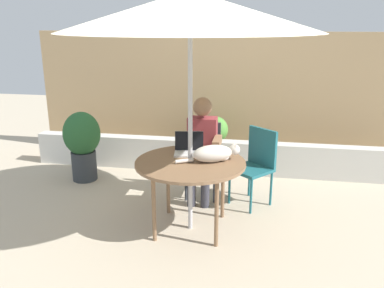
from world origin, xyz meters
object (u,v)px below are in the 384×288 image
at_px(patio_table, 190,167).
at_px(chair_occupied, 203,153).
at_px(potted_plant_near_fence, 82,141).
at_px(potted_plant_by_chair, 214,137).
at_px(laptop, 189,147).
at_px(person_seated, 201,144).
at_px(cat, 215,153).
at_px(patio_umbrella, 190,12).
at_px(chair_empty, 256,161).

xyz_separation_m(patio_table, chair_occupied, (0.00, 0.91, -0.16)).
relative_size(potted_plant_near_fence, potted_plant_by_chair, 1.27).
distance_m(laptop, potted_plant_near_fence, 1.80).
height_order(person_seated, cat, person_seated).
bearing_deg(patio_umbrella, person_seated, 90.00).
height_order(patio_umbrella, laptop, patio_umbrella).
bearing_deg(person_seated, laptop, -97.28).
xyz_separation_m(patio_umbrella, cat, (0.24, 0.04, -1.33)).
bearing_deg(potted_plant_by_chair, chair_occupied, -90.56).
distance_m(chair_empty, cat, 0.86).
bearing_deg(laptop, chair_occupied, 84.50).
bearing_deg(cat, potted_plant_near_fence, 151.06).
distance_m(chair_empty, potted_plant_by_chair, 1.41).
bearing_deg(potted_plant_by_chair, laptop, -92.39).
bearing_deg(patio_table, chair_occupied, 90.00).
xyz_separation_m(patio_table, person_seated, (0.00, 0.75, 0.01)).
bearing_deg(patio_umbrella, laptop, 102.80).
height_order(patio_umbrella, potted_plant_by_chair, patio_umbrella).
relative_size(patio_table, potted_plant_by_chair, 1.50).
distance_m(patio_umbrella, chair_empty, 1.90).
relative_size(chair_occupied, chair_empty, 1.00).
distance_m(chair_occupied, person_seated, 0.23).
relative_size(chair_empty, potted_plant_by_chair, 1.21).
relative_size(patio_umbrella, potted_plant_by_chair, 3.26).
relative_size(chair_occupied, potted_plant_by_chair, 1.21).
height_order(patio_table, laptop, laptop).
bearing_deg(cat, patio_umbrella, -170.31).
bearing_deg(patio_table, patio_umbrella, 0.00).
xyz_separation_m(patio_umbrella, laptop, (-0.06, 0.27, -1.35)).
distance_m(patio_table, patio_umbrella, 1.47).
distance_m(patio_umbrella, potted_plant_near_fence, 2.54).
distance_m(patio_table, laptop, 0.30).
relative_size(patio_table, potted_plant_near_fence, 1.18).
bearing_deg(chair_empty, potted_plant_near_fence, 171.60).
height_order(chair_empty, cat, cat).
height_order(patio_table, chair_empty, chair_empty).
height_order(patio_umbrella, person_seated, patio_umbrella).
relative_size(chair_occupied, person_seated, 0.72).
relative_size(person_seated, laptop, 3.70).
xyz_separation_m(potted_plant_near_fence, potted_plant_by_chair, (1.66, 0.91, -0.12)).
distance_m(patio_umbrella, person_seated, 1.64).
bearing_deg(patio_umbrella, potted_plant_by_chair, 89.70).
bearing_deg(chair_empty, chair_occupied, 165.81).
bearing_deg(chair_empty, patio_umbrella, -130.72).
height_order(chair_empty, person_seated, person_seated).
distance_m(person_seated, potted_plant_near_fence, 1.69).
xyz_separation_m(chair_empty, laptop, (-0.70, -0.48, 0.28)).
bearing_deg(patio_umbrella, potted_plant_near_fence, 146.62).
bearing_deg(chair_occupied, person_seated, -90.00).
relative_size(patio_table, person_seated, 0.89).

